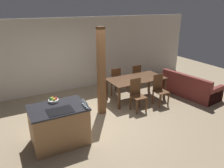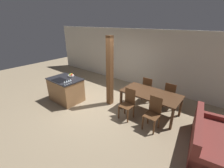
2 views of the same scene
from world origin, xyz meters
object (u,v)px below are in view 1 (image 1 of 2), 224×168
wine_glass_far (84,101)px  dining_chair_near_right (160,89)px  wine_glass_end (83,99)px  kitchen_island (59,125)px  wine_glass_middle (85,102)px  wine_glass_near (87,103)px  dining_chair_far_right (135,77)px  dining_chair_near_left (137,94)px  couch (190,88)px  fruit_bowl (53,100)px  dining_chair_far_left (115,81)px  dining_table (136,81)px  timber_post (101,72)px

wine_glass_far → dining_chair_near_right: size_ratio=0.15×
wine_glass_far → wine_glass_end: bearing=90.0°
kitchen_island → wine_glass_middle: (0.57, -0.30, 0.59)m
wine_glass_near → dining_chair_far_right: (2.90, 2.40, -0.54)m
dining_chair_near_left → couch: size_ratio=0.49×
fruit_bowl → couch: size_ratio=0.12×
dining_chair_near_right → wine_glass_far: bearing=-164.9°
dining_chair_far_left → dining_chair_near_right: bearing=121.4°
wine_glass_near → dining_chair_near_right: wine_glass_near is taller
dining_chair_near_left → dining_chair_far_left: bearing=90.0°
kitchen_island → dining_chair_near_right: 3.52m
kitchen_island → dining_chair_near_left: (2.59, 0.56, 0.05)m
dining_table → dining_chair_far_left: size_ratio=1.94×
wine_glass_far → wine_glass_end: same height
couch → timber_post: (-3.41, 0.28, 1.01)m
dining_chair_near_left → couch: (2.36, 0.06, -0.25)m
dining_chair_far_left → dining_chair_far_right: bearing=-180.0°
kitchen_island → wine_glass_end: bearing=-13.0°
fruit_bowl → dining_chair_far_left: size_ratio=0.24×
kitchen_island → timber_post: timber_post is taller
kitchen_island → dining_table: bearing=23.0°
wine_glass_end → timber_post: timber_post is taller
wine_glass_middle → wine_glass_near: bearing=-90.0°
fruit_bowl → dining_table: 3.21m
fruit_bowl → dining_table: (3.04, 0.98, -0.32)m
dining_chair_near_left → couch: 2.38m
wine_glass_end → dining_chair_far_left: (2.02, 2.14, -0.54)m
timber_post → wine_glass_middle: bearing=-128.9°
fruit_bowl → timber_post: bearing=20.9°
wine_glass_near → dining_chair_near_right: 3.10m
fruit_bowl → dining_chair_near_right: fruit_bowl is taller
wine_glass_middle → dining_table: size_ratio=0.08×
wine_glass_far → wine_glass_middle: bearing=-90.0°
dining_table → dining_chair_far_left: (-0.44, 0.72, -0.15)m
kitchen_island → timber_post: bearing=30.4°
wine_glass_middle → wine_glass_end: 0.17m
dining_chair_near_right → dining_chair_far_left: bearing=121.4°
dining_table → dining_chair_near_left: size_ratio=1.94×
dining_chair_far_right → timber_post: bearing=29.8°
wine_glass_middle → dining_chair_near_right: wine_glass_middle is taller
wine_glass_end → dining_chair_near_right: 3.03m
dining_chair_near_left → fruit_bowl: bearing=-174.4°
wine_glass_far → dining_chair_far_left: wine_glass_far is taller
wine_glass_end → dining_chair_far_right: size_ratio=0.15×
kitchen_island → dining_chair_far_left: bearing=37.8°
dining_chair_near_left → wine_glass_middle: bearing=-156.8°
dining_chair_far_right → couch: (1.48, -1.38, -0.25)m
wine_glass_far → dining_chair_far_right: 3.70m
kitchen_island → wine_glass_far: 0.85m
dining_chair_near_right → couch: bearing=2.5°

